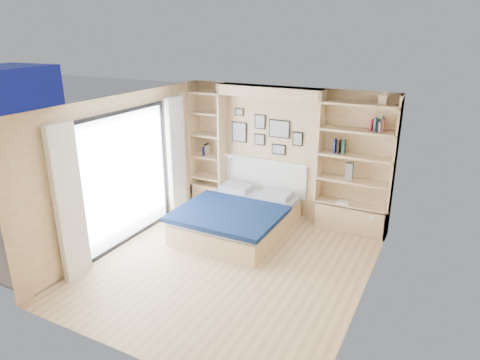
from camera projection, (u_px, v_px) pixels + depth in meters
The scene contains 8 objects.
ground at pixel (231, 265), 6.67m from camera, with size 4.50×4.50×0.00m, color tan.
room_shell at pixel (252, 169), 7.76m from camera, with size 4.50×4.50×4.50m.
bed at pixel (238, 217), 7.70m from camera, with size 1.77×2.23×1.07m.
photo_gallery at pixel (265, 132), 8.20m from camera, with size 1.48×0.02×0.82m.
reading_lamps at pixel (267, 161), 8.11m from camera, with size 1.92×0.12×0.15m.
shelf_decor at pixel (341, 138), 7.38m from camera, with size 3.53×0.23×2.03m.
deck at pixel (67, 220), 8.23m from camera, with size 3.20×4.00×0.05m, color #6E5E51.
deck_chair at pixel (120, 193), 8.73m from camera, with size 0.52×0.73×0.67m.
Camera 1 is at (2.81, -5.14, 3.47)m, focal length 32.00 mm.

